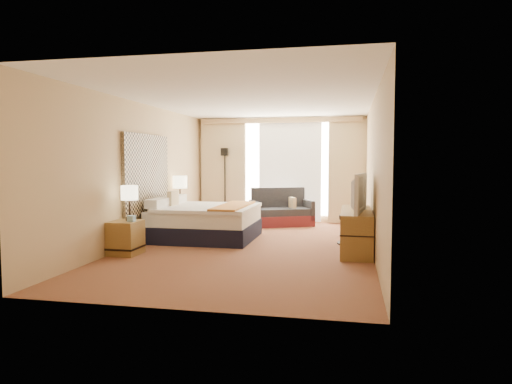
% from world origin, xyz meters
% --- Properties ---
extents(floor, '(4.20, 7.00, 0.02)m').
position_xyz_m(floor, '(0.00, 0.00, 0.00)').
color(floor, maroon).
rests_on(floor, ground).
extents(ceiling, '(4.20, 7.00, 0.02)m').
position_xyz_m(ceiling, '(0.00, 0.00, 2.60)').
color(ceiling, white).
rests_on(ceiling, wall_back).
extents(wall_back, '(4.20, 0.02, 2.60)m').
position_xyz_m(wall_back, '(0.00, 3.50, 1.30)').
color(wall_back, tan).
rests_on(wall_back, ground).
extents(wall_front, '(4.20, 0.02, 2.60)m').
position_xyz_m(wall_front, '(0.00, -3.50, 1.30)').
color(wall_front, tan).
rests_on(wall_front, ground).
extents(wall_left, '(0.02, 7.00, 2.60)m').
position_xyz_m(wall_left, '(-2.10, 0.00, 1.30)').
color(wall_left, tan).
rests_on(wall_left, ground).
extents(wall_right, '(0.02, 7.00, 2.60)m').
position_xyz_m(wall_right, '(2.10, 0.00, 1.30)').
color(wall_right, tan).
rests_on(wall_right, ground).
extents(headboard, '(0.06, 1.85, 1.50)m').
position_xyz_m(headboard, '(-2.06, 0.20, 1.28)').
color(headboard, black).
rests_on(headboard, wall_left).
extents(nightstand_left, '(0.45, 0.52, 0.55)m').
position_xyz_m(nightstand_left, '(-1.87, -1.05, 0.28)').
color(nightstand_left, olive).
rests_on(nightstand_left, floor).
extents(nightstand_right, '(0.45, 0.52, 0.55)m').
position_xyz_m(nightstand_right, '(-1.87, 1.45, 0.28)').
color(nightstand_right, olive).
rests_on(nightstand_right, floor).
extents(media_dresser, '(0.50, 1.80, 0.70)m').
position_xyz_m(media_dresser, '(1.83, 0.00, 0.35)').
color(media_dresser, olive).
rests_on(media_dresser, floor).
extents(window, '(2.30, 0.02, 2.30)m').
position_xyz_m(window, '(0.25, 3.47, 1.32)').
color(window, white).
rests_on(window, wall_back).
extents(curtains, '(4.12, 0.19, 2.56)m').
position_xyz_m(curtains, '(-0.00, 3.39, 1.41)').
color(curtains, beige).
rests_on(curtains, floor).
extents(bed, '(1.92, 1.76, 0.93)m').
position_xyz_m(bed, '(-1.06, 0.63, 0.34)').
color(bed, black).
rests_on(bed, floor).
extents(loveseat, '(1.60, 1.28, 0.88)m').
position_xyz_m(loveseat, '(0.13, 2.79, 0.29)').
color(loveseat, maroon).
rests_on(loveseat, floor).
extents(floor_lamp, '(0.23, 0.23, 1.85)m').
position_xyz_m(floor_lamp, '(-1.39, 3.30, 1.31)').
color(floor_lamp, black).
rests_on(floor_lamp, floor).
extents(desk_chair, '(0.50, 0.50, 1.04)m').
position_xyz_m(desk_chair, '(1.80, 0.65, 0.46)').
color(desk_chair, black).
rests_on(desk_chair, floor).
extents(lamp_left, '(0.27, 0.27, 0.58)m').
position_xyz_m(lamp_left, '(-1.81, -1.00, 1.00)').
color(lamp_left, black).
rests_on(lamp_left, nightstand_left).
extents(lamp_right, '(0.31, 0.31, 0.65)m').
position_xyz_m(lamp_right, '(-1.90, 1.49, 1.05)').
color(lamp_right, black).
rests_on(lamp_right, nightstand_right).
extents(tissue_box, '(0.11, 0.11, 0.10)m').
position_xyz_m(tissue_box, '(-1.74, -1.08, 0.60)').
color(tissue_box, '#8CB8D8').
rests_on(tissue_box, nightstand_left).
extents(telephone, '(0.19, 0.16, 0.07)m').
position_xyz_m(telephone, '(-1.86, 1.28, 0.59)').
color(telephone, black).
rests_on(telephone, nightstand_right).
extents(television, '(0.31, 1.10, 0.63)m').
position_xyz_m(television, '(1.78, -0.35, 1.01)').
color(television, black).
rests_on(television, media_dresser).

